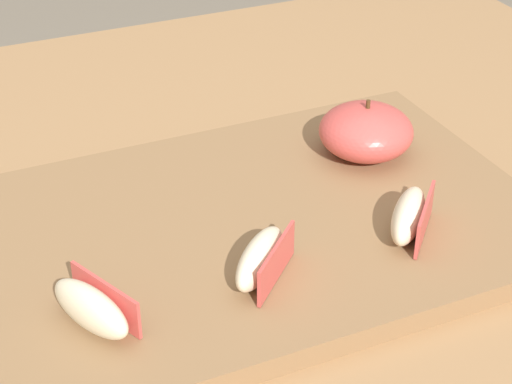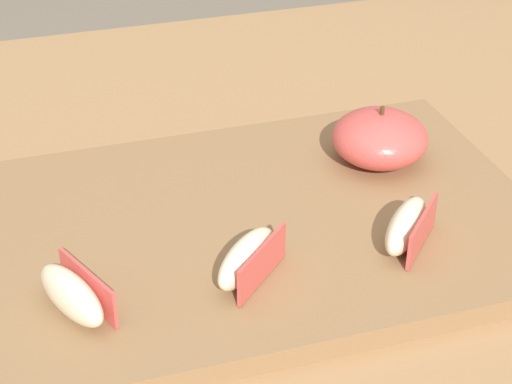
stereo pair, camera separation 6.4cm
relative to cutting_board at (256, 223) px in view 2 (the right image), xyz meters
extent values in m
cube|color=#9E754C|center=(-0.07, 0.00, -0.02)|extent=(1.12, 0.91, 0.03)
cube|color=#9E754C|center=(0.43, 0.39, -0.41)|extent=(0.06, 0.06, 0.74)
cube|color=olive|center=(0.00, 0.00, 0.00)|extent=(0.43, 0.29, 0.02)
ellipsoid|color=#D14C47|center=(0.12, 0.05, 0.03)|extent=(0.08, 0.08, 0.04)
cylinder|color=#4C3319|center=(0.12, 0.05, 0.05)|extent=(0.00, 0.00, 0.01)
ellipsoid|color=beige|center=(0.09, -0.07, 0.02)|extent=(0.06, 0.06, 0.03)
cube|color=#D14C47|center=(0.10, -0.08, 0.02)|extent=(0.05, 0.05, 0.03)
ellipsoid|color=beige|center=(-0.15, -0.07, 0.02)|extent=(0.05, 0.07, 0.03)
cube|color=#D14C47|center=(-0.14, -0.07, 0.02)|extent=(0.03, 0.06, 0.03)
ellipsoid|color=beige|center=(-0.03, -0.07, 0.02)|extent=(0.06, 0.06, 0.03)
cube|color=#D14C47|center=(-0.02, -0.08, 0.02)|extent=(0.05, 0.05, 0.03)
camera|label=1|loc=(-0.22, -0.49, 0.37)|focal=59.83mm
camera|label=2|loc=(-0.16, -0.52, 0.37)|focal=59.83mm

